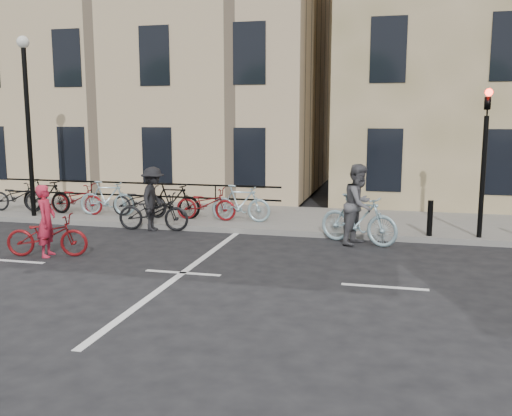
% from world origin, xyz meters
% --- Properties ---
extents(ground, '(120.00, 120.00, 0.00)m').
position_xyz_m(ground, '(0.00, 0.00, 0.00)').
color(ground, black).
rests_on(ground, ground).
extents(sidewalk, '(46.00, 4.00, 0.15)m').
position_xyz_m(sidewalk, '(-4.00, 6.00, 0.07)').
color(sidewalk, slate).
rests_on(sidewalk, ground).
extents(building_west, '(20.00, 10.00, 10.00)m').
position_xyz_m(building_west, '(-9.00, 13.00, 5.15)').
color(building_west, tan).
rests_on(building_west, sidewalk).
extents(traffic_light, '(0.18, 0.30, 3.90)m').
position_xyz_m(traffic_light, '(6.20, 4.34, 2.45)').
color(traffic_light, black).
rests_on(traffic_light, sidewalk).
extents(lamp_post, '(0.36, 0.36, 5.28)m').
position_xyz_m(lamp_post, '(-6.50, 4.40, 3.49)').
color(lamp_post, black).
rests_on(lamp_post, sidewalk).
extents(bollard_east, '(0.14, 0.14, 0.90)m').
position_xyz_m(bollard_east, '(5.00, 4.25, 0.60)').
color(bollard_east, black).
rests_on(bollard_east, sidewalk).
extents(parked_bikes, '(9.35, 1.23, 1.05)m').
position_xyz_m(parked_bikes, '(-3.87, 5.04, 0.65)').
color(parked_bikes, black).
rests_on(parked_bikes, sidewalk).
extents(cyclist_pink, '(1.93, 1.06, 1.63)m').
position_xyz_m(cyclist_pink, '(-3.48, 0.59, 0.57)').
color(cyclist_pink, maroon).
rests_on(cyclist_pink, ground).
extents(cyclist_grey, '(2.13, 1.31, 1.99)m').
position_xyz_m(cyclist_grey, '(3.27, 3.54, 0.81)').
color(cyclist_grey, '#93B6C1').
rests_on(cyclist_grey, ground).
extents(cyclist_dark, '(2.04, 1.20, 1.77)m').
position_xyz_m(cyclist_dark, '(-2.36, 3.90, 0.70)').
color(cyclist_dark, black).
rests_on(cyclist_dark, ground).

